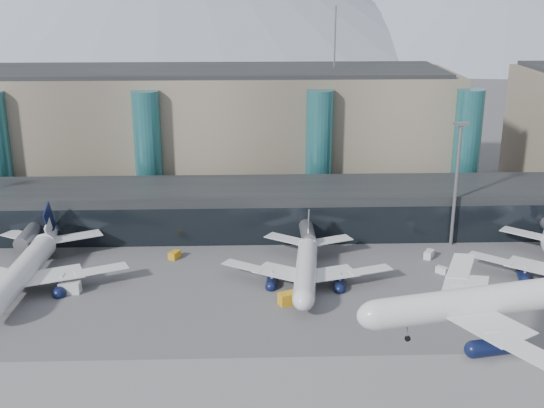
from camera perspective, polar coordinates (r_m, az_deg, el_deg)
The scene contains 15 objects.
ground at distance 97.42m, azimuth 5.17°, elevation -14.13°, with size 900.00×900.00×0.00m, color #515154.
concourse at distance 147.44m, azimuth 2.56°, elevation -0.35°, with size 170.00×27.00×10.00m.
terminal_main at distance 175.93m, azimuth -6.38°, elevation 6.18°, with size 130.00×30.00×31.00m.
teal_towers at distance 160.17m, azimuth -3.20°, elevation 4.53°, with size 116.40×19.40×46.00m.
lightmast_mid at distance 141.05m, azimuth 15.18°, elevation 2.16°, with size 3.00×1.20×25.60m.
hero_jet at distance 83.04m, azimuth 18.42°, elevation -7.08°, with size 30.82×31.74×10.22m.
jet_parked_left at distance 129.88m, azimuth -19.75°, elevation -4.29°, with size 37.81×36.76×12.18m.
jet_parked_mid at distance 124.01m, azimuth 2.91°, elevation -4.56°, with size 32.47×32.29×10.52m.
veh_a at distance 124.67m, azimuth -16.55°, elevation -6.70°, with size 3.60×2.03×2.03m, color silver.
veh_b at distance 135.18m, azimuth -8.16°, elevation -4.23°, with size 2.47×1.52×1.43m, color orange.
veh_c at distance 117.03m, azimuth 14.36°, elevation -8.25°, with size 3.35×1.77×1.86m, color #4D4D52.
veh_d at distance 137.45m, azimuth 13.00°, elevation -4.13°, with size 2.64×1.42×1.51m, color silver.
veh_f at distance 140.94m, azimuth -18.90°, elevation -4.05°, with size 3.11×1.65×1.74m, color #4D4D52.
veh_g at distance 131.18m, azimuth 14.02°, elevation -5.39°, with size 2.10×1.23×1.23m, color silver.
veh_h at distance 115.84m, azimuth 1.48°, elevation -7.87°, with size 3.69×1.94×2.04m, color orange.
Camera 1 is at (-11.21, -81.50, 52.18)m, focal length 45.00 mm.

